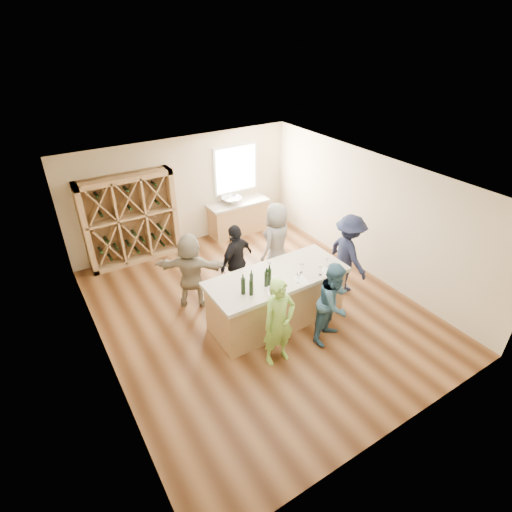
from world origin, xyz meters
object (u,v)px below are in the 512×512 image
sink (231,200)px  wine_bottle_b (251,287)px  wine_bottle_d (266,279)px  wine_bottle_e (269,277)px  person_server (348,254)px  wine_rack (131,220)px  person_far_mid (237,261)px  wine_bottle_c (251,280)px  wine_bottle_a (243,286)px  tasting_counter_base (277,300)px  person_near_left (279,322)px  person_far_right (277,242)px  person_near_right (334,303)px  person_far_left (191,271)px

sink → wine_bottle_b: size_ratio=1.78×
wine_bottle_d → wine_bottle_e: bearing=9.1°
person_server → wine_rack: bearing=51.6°
person_far_mid → wine_bottle_b: bearing=47.8°
wine_rack → wine_bottle_c: wine_rack is taller
wine_bottle_a → wine_bottle_c: bearing=24.2°
wine_bottle_a → wine_bottle_c: wine_bottle_a is taller
tasting_counter_base → person_near_left: bearing=-123.0°
person_far_right → wine_bottle_c: bearing=19.1°
sink → person_near_right: (-0.48, -4.66, -0.20)m
sink → person_near_right: person_near_right is taller
wine_rack → wine_bottle_c: size_ratio=8.16×
wine_bottle_b → person_far_mid: bearing=70.1°
person_near_right → person_far_left: 2.93m
wine_bottle_a → wine_bottle_e: (0.54, -0.01, 0.01)m
wine_bottle_b → person_near_right: 1.55m
tasting_counter_base → wine_bottle_c: 0.94m
wine_bottle_b → wine_bottle_e: bearing=11.9°
wine_bottle_b → person_far_left: (-0.44, 1.64, -0.41)m
person_near_right → person_near_left: bearing=156.8°
tasting_counter_base → wine_bottle_c: bearing=-174.6°
wine_rack → wine_bottle_e: bearing=-71.4°
wine_rack → person_far_mid: wine_rack is taller
wine_bottle_a → person_near_right: 1.69m
wine_rack → tasting_counter_base: size_ratio=0.85×
person_near_right → person_far_right: 2.30m
wine_bottle_d → person_near_right: size_ratio=0.19×
tasting_counter_base → person_far_mid: bearing=99.7°
tasting_counter_base → wine_bottle_a: (-0.84, -0.16, 0.74)m
wine_bottle_a → person_near_left: bearing=-70.5°
tasting_counter_base → person_near_right: person_near_right is taller
wine_bottle_d → wine_bottle_e: size_ratio=0.91×
wine_rack → person_far_left: bearing=-79.1°
sink → wine_bottle_b: 4.36m
wine_bottle_c → person_near_right: person_near_right is taller
tasting_counter_base → person_near_right: bearing=-58.4°
wine_rack → wine_bottle_d: bearing=-72.3°
person_near_left → person_far_left: 2.35m
wine_bottle_a → wine_bottle_b: wine_bottle_a is taller
tasting_counter_base → person_far_right: (0.90, 1.32, 0.41)m
wine_bottle_c → person_far_left: 1.60m
person_far_mid → tasting_counter_base: bearing=77.4°
wine_bottle_e → person_far_mid: 1.44m
wine_bottle_a → wine_bottle_e: size_ratio=0.95×
wine_rack → person_far_right: (2.53, -2.46, -0.19)m
person_far_mid → person_near_right: bearing=87.9°
tasting_counter_base → wine_bottle_b: (-0.74, -0.26, 0.73)m
wine_bottle_e → person_near_right: bearing=-41.3°
person_far_mid → wine_bottle_a: bearing=42.8°
wine_bottle_c → person_far_right: size_ratio=0.15×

